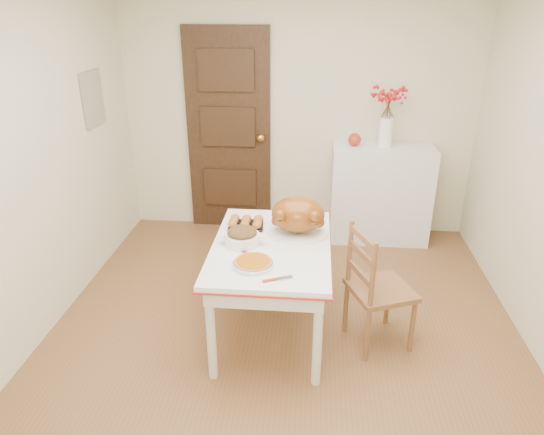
# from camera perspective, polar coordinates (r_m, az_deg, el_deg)

# --- Properties ---
(floor) EXTENTS (3.50, 4.00, 0.00)m
(floor) POSITION_cam_1_polar(r_m,az_deg,el_deg) (3.69, 1.28, -14.06)
(floor) COLOR brown
(floor) RESTS_ON ground
(wall_back) EXTENTS (3.50, 0.00, 2.50)m
(wall_back) POSITION_cam_1_polar(r_m,az_deg,el_deg) (5.01, 3.03, 12.16)
(wall_back) COLOR beige
(wall_back) RESTS_ON ground
(wall_left) EXTENTS (0.00, 4.00, 2.50)m
(wall_left) POSITION_cam_1_polar(r_m,az_deg,el_deg) (3.63, -27.34, 4.87)
(wall_left) COLOR beige
(wall_left) RESTS_ON ground
(door_back) EXTENTS (0.85, 0.06, 2.06)m
(door_back) POSITION_cam_1_polar(r_m,az_deg,el_deg) (5.11, -5.02, 9.79)
(door_back) COLOR black
(door_back) RESTS_ON ground
(photo_board) EXTENTS (0.03, 0.35, 0.45)m
(photo_board) POSITION_cam_1_polar(r_m,az_deg,el_deg) (4.59, -20.06, 12.87)
(photo_board) COLOR tan
(photo_board) RESTS_ON ground
(sideboard) EXTENTS (0.98, 0.43, 0.98)m
(sideboard) POSITION_cam_1_polar(r_m,az_deg,el_deg) (5.06, 12.41, 2.71)
(sideboard) COLOR silver
(sideboard) RESTS_ON floor
(kitchen_table) EXTENTS (0.83, 1.21, 0.72)m
(kitchen_table) POSITION_cam_1_polar(r_m,az_deg,el_deg) (3.58, -0.07, -8.27)
(kitchen_table) COLOR white
(kitchen_table) RESTS_ON floor
(chair_oak) EXTENTS (0.52, 0.52, 0.91)m
(chair_oak) POSITION_cam_1_polar(r_m,az_deg,el_deg) (3.52, 12.54, -7.88)
(chair_oak) COLOR brown
(chair_oak) RESTS_ON floor
(berry_vase) EXTENTS (0.30, 0.30, 0.58)m
(berry_vase) POSITION_cam_1_polar(r_m,az_deg,el_deg) (4.84, 13.21, 11.32)
(berry_vase) COLOR white
(berry_vase) RESTS_ON sideboard
(apple) EXTENTS (0.13, 0.13, 0.13)m
(apple) POSITION_cam_1_polar(r_m,az_deg,el_deg) (4.86, 9.55, 8.91)
(apple) COLOR #AA2A16
(apple) RESTS_ON sideboard
(turkey_platter) EXTENTS (0.48, 0.40, 0.28)m
(turkey_platter) POSITION_cam_1_polar(r_m,az_deg,el_deg) (3.49, 3.03, 0.11)
(turkey_platter) COLOR #9D4411
(turkey_platter) RESTS_ON kitchen_table
(pumpkin_pie) EXTENTS (0.32, 0.32, 0.05)m
(pumpkin_pie) POSITION_cam_1_polar(r_m,az_deg,el_deg) (3.13, -2.20, -5.22)
(pumpkin_pie) COLOR #A7580C
(pumpkin_pie) RESTS_ON kitchen_table
(stuffing_dish) EXTENTS (0.32, 0.25, 0.12)m
(stuffing_dish) POSITION_cam_1_polar(r_m,az_deg,el_deg) (3.39, -3.48, -2.19)
(stuffing_dish) COLOR brown
(stuffing_dish) RESTS_ON kitchen_table
(rolls_tray) EXTENTS (0.27, 0.22, 0.07)m
(rolls_tray) POSITION_cam_1_polar(r_m,az_deg,el_deg) (3.66, -3.05, -0.56)
(rolls_tray) COLOR #A56527
(rolls_tray) RESTS_ON kitchen_table
(pie_server) EXTENTS (0.20, 0.13, 0.01)m
(pie_server) POSITION_cam_1_polar(r_m,az_deg,el_deg) (2.99, 0.67, -7.13)
(pie_server) COLOR silver
(pie_server) RESTS_ON kitchen_table
(carving_knife) EXTENTS (0.22, 0.20, 0.01)m
(carving_knife) POSITION_cam_1_polar(r_m,az_deg,el_deg) (3.27, -2.70, -4.25)
(carving_knife) COLOR silver
(carving_knife) RESTS_ON kitchen_table
(drinking_glass) EXTENTS (0.06, 0.06, 0.11)m
(drinking_glass) POSITION_cam_1_polar(r_m,az_deg,el_deg) (3.80, 1.72, 0.79)
(drinking_glass) COLOR white
(drinking_glass) RESTS_ON kitchen_table
(shaker_pair) EXTENTS (0.09, 0.06, 0.09)m
(shaker_pair) POSITION_cam_1_polar(r_m,az_deg,el_deg) (3.81, 4.91, 0.59)
(shaker_pair) COLOR white
(shaker_pair) RESTS_ON kitchen_table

